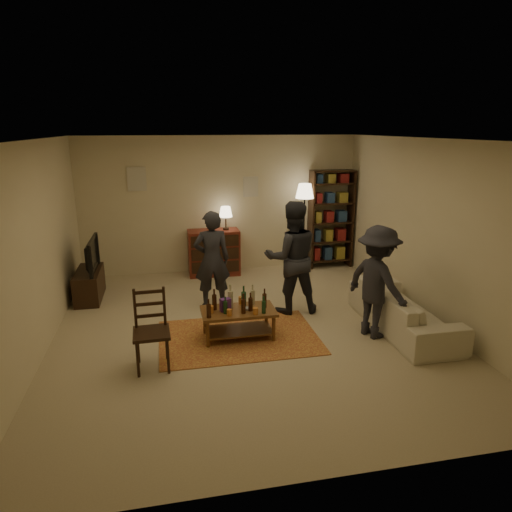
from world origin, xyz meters
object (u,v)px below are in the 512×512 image
object	(u,v)px
coffee_table	(238,312)
sofa	(403,309)
bookshelf	(331,218)
dresser	(214,251)
dining_chair	(151,326)
person_by_sofa	(377,282)
person_right	(292,258)
floor_lamp	(305,197)
tv_stand	(89,277)
person_left	(212,260)

from	to	relation	value
coffee_table	sofa	size ratio (longest dim) A/B	0.49
bookshelf	dresser	bearing A→B (deg)	-178.43
dining_chair	sofa	size ratio (longest dim) A/B	0.48
bookshelf	coffee_table	bearing A→B (deg)	-129.30
dresser	person_by_sofa	world-z (taller)	person_by_sofa
sofa	person_right	size ratio (longest dim) A/B	1.17
person_right	person_by_sofa	bearing A→B (deg)	132.41
floor_lamp	bookshelf	bearing A→B (deg)	18.02
tv_stand	floor_lamp	distance (m)	4.27
coffee_table	dresser	size ratio (longest dim) A/B	0.75
dresser	bookshelf	world-z (taller)	bookshelf
dresser	person_right	world-z (taller)	person_right
bookshelf	floor_lamp	size ratio (longest dim) A/B	1.13
coffee_table	person_by_sofa	xyz separation A→B (m)	(1.90, -0.30, 0.41)
sofa	person_right	bearing A→B (deg)	55.30
bookshelf	person_right	size ratio (longest dim) A/B	1.13
bookshelf	person_left	distance (m)	3.19
coffee_table	bookshelf	world-z (taller)	bookshelf
coffee_table	dining_chair	distance (m)	1.29
person_right	bookshelf	bearing A→B (deg)	-121.12
tv_stand	floor_lamp	bearing A→B (deg)	10.78
dining_chair	tv_stand	distance (m)	2.79
dresser	person_left	distance (m)	1.73
person_right	dining_chair	bearing A→B (deg)	34.49
bookshelf	person_left	world-z (taller)	bookshelf
dresser	person_right	size ratio (longest dim) A/B	0.76
bookshelf	person_left	bearing A→B (deg)	-146.60
dining_chair	bookshelf	size ratio (longest dim) A/B	0.50
tv_stand	bookshelf	xyz separation A→B (m)	(4.69, 0.98, 0.65)
bookshelf	person_right	bearing A→B (deg)	-123.56
coffee_table	dining_chair	world-z (taller)	dining_chair
person_right	dresser	bearing A→B (deg)	-62.94
person_by_sofa	bookshelf	bearing A→B (deg)	-30.33
dresser	bookshelf	size ratio (longest dim) A/B	0.67
floor_lamp	dining_chair	bearing A→B (deg)	-131.61
floor_lamp	person_left	size ratio (longest dim) A/B	1.12
dresser	person_right	distance (m)	2.38
dining_chair	sofa	world-z (taller)	dining_chair
person_left	person_right	bearing A→B (deg)	158.90
coffee_table	person_right	bearing A→B (deg)	38.64
person_right	person_left	bearing A→B (deg)	-17.99
sofa	person_left	size ratio (longest dim) A/B	1.31
dining_chair	sofa	bearing A→B (deg)	3.75
dresser	person_left	bearing A→B (deg)	-97.49
tv_stand	person_left	bearing A→B (deg)	-20.85
bookshelf	sofa	distance (m)	3.26
tv_stand	dresser	xyz separation A→B (m)	(2.25, 0.91, 0.09)
dresser	person_left	size ratio (longest dim) A/B	0.85
tv_stand	person_right	size ratio (longest dim) A/B	0.59
sofa	person_right	world-z (taller)	person_right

